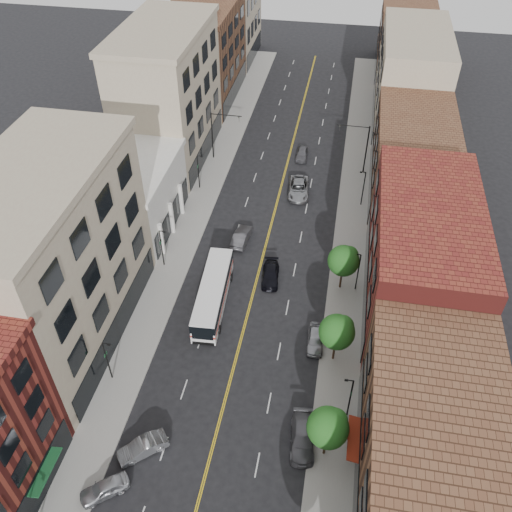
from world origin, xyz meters
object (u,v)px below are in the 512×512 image
Objects in this scene: car_angle_b at (143,447)px; car_parked_far at (315,339)px; city_bus at (213,293)px; car_parked_mid at (303,438)px; car_angle_a at (104,489)px; car_lane_a at (270,275)px; car_lane_behind at (241,236)px; car_lane_c at (302,153)px; car_lane_b at (299,188)px.

car_angle_b reaches higher than car_parked_far.
city_bus reaches higher than car_parked_mid.
car_angle_b is at bearing -171.71° from car_parked_mid.
car_parked_mid reaches higher than car_angle_a.
car_lane_a is (7.10, 22.59, -0.04)m from car_angle_b.
car_angle_a is 0.85× the size of car_lane_behind.
car_angle_b is 13.41m from car_parked_mid.
car_parked_mid is at bearing 64.13° from car_angle_b.
car_lane_behind reaches higher than car_lane_a.
car_parked_mid reaches higher than car_lane_a.
city_bus is 2.85× the size of car_lane_c.
car_lane_a is (-5.90, 19.30, -0.06)m from car_parked_mid.
car_lane_a is (4.53, -5.90, -0.09)m from car_lane_behind.
car_lane_b is at bearing 80.69° from car_lane_a.
car_lane_a is 17.27m from car_lane_b.
car_angle_a is at bearing -108.14° from car_lane_b.
car_lane_a is at bearing 122.51° from car_angle_b.
city_bus is 3.01× the size of car_angle_a.
car_angle_a is at bearing -102.94° from city_bus.
car_angle_a is 44.79m from car_lane_b.
car_parked_far is 17.69m from car_lane_behind.
car_lane_b is (5.57, 11.34, 0.07)m from car_lane_behind.
car_lane_a is 1.12× the size of car_lane_c.
car_lane_behind is at bearing 123.82° from car_parked_far.
car_angle_b is at bearing 116.54° from car_angle_a.
car_lane_behind is (0.83, 10.87, -0.98)m from city_bus.
car_angle_a is at bearing -114.49° from car_lane_a.
city_bus reaches higher than car_angle_a.
car_parked_far reaches higher than car_angle_a.
car_lane_behind is at bearing -104.06° from car_lane_c.
car_parked_mid is at bearing -78.88° from car_lane_a.
car_angle_b is at bearing 89.52° from car_lane_behind.
car_lane_behind is at bearing 133.92° from car_angle_a.
car_lane_b is (1.03, 17.24, 0.16)m from car_lane_a.
city_bus is 32.02m from car_lane_c.
city_bus is at bearing 90.30° from car_lane_behind.
car_parked_mid is 27.28m from car_lane_behind.
car_parked_mid is 1.21× the size of car_lane_c.
car_lane_a is (8.90, 26.43, 0.00)m from car_angle_a.
city_bus is 2.85× the size of car_parked_far.
car_lane_a is at bearing 132.20° from car_lane_behind.
car_lane_b is 1.44× the size of car_lane_c.
car_angle_a is at bearing -160.16° from car_parked_mid.
car_angle_b is 40.65m from car_lane_b.
car_angle_a is (-3.54, -21.47, -1.07)m from city_bus.
city_bus is 2.35× the size of car_parked_mid.
car_angle_a is 0.66× the size of car_lane_b.
car_parked_mid is at bearing 117.15° from car_lane_behind.
car_lane_behind is at bearing 106.61° from car_parked_mid.
car_lane_a is (5.36, 4.97, -1.07)m from city_bus.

